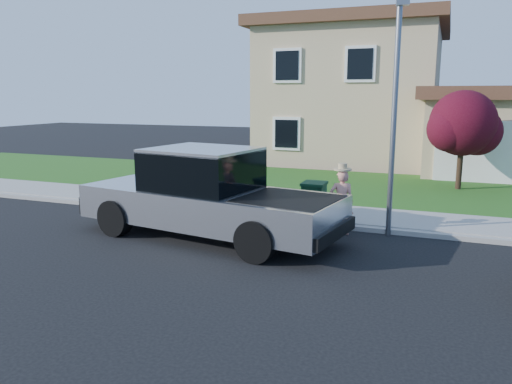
# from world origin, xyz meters

# --- Properties ---
(ground) EXTENTS (80.00, 80.00, 0.00)m
(ground) POSITION_xyz_m (0.00, 0.00, 0.00)
(ground) COLOR black
(ground) RESTS_ON ground
(curb) EXTENTS (40.00, 0.20, 0.12)m
(curb) POSITION_xyz_m (1.00, 2.90, 0.06)
(curb) COLOR gray
(curb) RESTS_ON ground
(sidewalk) EXTENTS (40.00, 2.00, 0.15)m
(sidewalk) POSITION_xyz_m (1.00, 4.00, 0.07)
(sidewalk) COLOR gray
(sidewalk) RESTS_ON ground
(lawn) EXTENTS (40.00, 7.00, 0.10)m
(lawn) POSITION_xyz_m (1.00, 8.50, 0.05)
(lawn) COLOR #174A15
(lawn) RESTS_ON ground
(house) EXTENTS (14.00, 11.30, 6.85)m
(house) POSITION_xyz_m (1.31, 16.38, 3.17)
(house) COLOR tan
(house) RESTS_ON ground
(pickup_truck) EXTENTS (6.69, 3.15, 2.11)m
(pickup_truck) POSITION_xyz_m (-0.53, 1.04, 0.99)
(pickup_truck) COLOR black
(pickup_truck) RESTS_ON ground
(woman) EXTENTS (0.64, 0.49, 1.73)m
(woman) POSITION_xyz_m (2.35, 2.44, 0.82)
(woman) COLOR #E4907D
(woman) RESTS_ON ground
(ornamental_tree) EXTENTS (2.47, 2.23, 3.39)m
(ornamental_tree) POSITION_xyz_m (5.13, 9.26, 2.27)
(ornamental_tree) COLOR black
(ornamental_tree) RESTS_ON lawn
(trash_bin) EXTENTS (0.60, 0.69, 0.97)m
(trash_bin) POSITION_xyz_m (1.51, 3.10, 0.64)
(trash_bin) COLOR #0D321C
(trash_bin) RESTS_ON sidewalk
(street_lamp) EXTENTS (0.33, 0.71, 5.39)m
(street_lamp) POSITION_xyz_m (3.46, 2.69, 3.08)
(street_lamp) COLOR slate
(street_lamp) RESTS_ON ground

